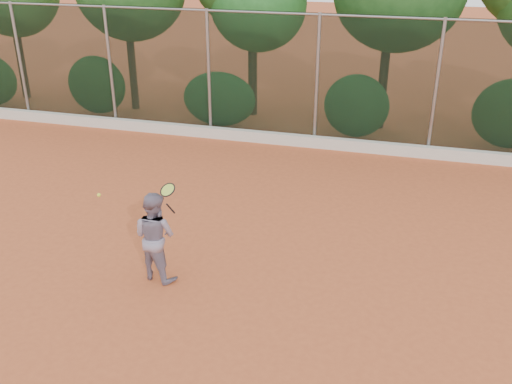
# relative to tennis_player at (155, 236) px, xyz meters

# --- Properties ---
(ground) EXTENTS (80.00, 80.00, 0.00)m
(ground) POSITION_rel_tennis_player_xyz_m (1.42, 0.15, -0.78)
(ground) COLOR #C2582D
(ground) RESTS_ON ground
(concrete_curb) EXTENTS (24.00, 0.20, 0.30)m
(concrete_curb) POSITION_rel_tennis_player_xyz_m (1.42, 6.97, -0.63)
(concrete_curb) COLOR silver
(concrete_curb) RESTS_ON ground
(tennis_player) EXTENTS (0.89, 0.78, 1.57)m
(tennis_player) POSITION_rel_tennis_player_xyz_m (0.00, 0.00, 0.00)
(tennis_player) COLOR gray
(tennis_player) RESTS_ON ground
(chainlink_fence) EXTENTS (24.09, 0.09, 3.50)m
(chainlink_fence) POSITION_rel_tennis_player_xyz_m (1.42, 7.15, 1.07)
(chainlink_fence) COLOR black
(chainlink_fence) RESTS_ON ground
(tennis_racket) EXTENTS (0.33, 0.31, 0.55)m
(tennis_racket) POSITION_rel_tennis_player_xyz_m (0.38, -0.18, 0.93)
(tennis_racket) COLOR black
(tennis_racket) RESTS_ON ground
(tennis_ball_in_flight) EXTENTS (0.07, 0.07, 0.07)m
(tennis_ball_in_flight) POSITION_rel_tennis_player_xyz_m (-1.15, 0.30, 0.47)
(tennis_ball_in_flight) COLOR #EFF237
(tennis_ball_in_flight) RESTS_ON ground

